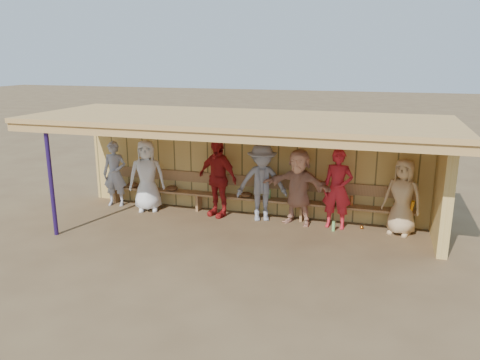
% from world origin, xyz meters
% --- Properties ---
extents(ground, '(90.00, 90.00, 0.00)m').
position_xyz_m(ground, '(0.00, 0.00, 0.00)').
color(ground, brown).
rests_on(ground, ground).
extents(player_a, '(0.66, 0.49, 1.66)m').
position_xyz_m(player_a, '(-3.46, 0.81, 0.83)').
color(player_a, '#9998A1').
rests_on(player_a, ground).
extents(player_b, '(1.01, 0.85, 1.76)m').
position_xyz_m(player_b, '(-2.50, 0.69, 0.88)').
color(player_b, white).
rests_on(player_b, ground).
extents(player_d, '(1.18, 0.81, 1.86)m').
position_xyz_m(player_d, '(-0.70, 0.81, 0.93)').
color(player_d, '#AB1C1B').
rests_on(player_d, ground).
extents(player_e, '(1.33, 1.04, 1.81)m').
position_xyz_m(player_e, '(0.39, 0.81, 0.90)').
color(player_e, gray).
rests_on(player_e, ground).
extents(player_f, '(1.68, 0.84, 1.74)m').
position_xyz_m(player_f, '(1.23, 0.81, 0.87)').
color(player_f, tan).
rests_on(player_f, ground).
extents(player_g, '(0.68, 0.47, 1.78)m').
position_xyz_m(player_g, '(2.10, 0.81, 0.89)').
color(player_g, red).
rests_on(player_g, ground).
extents(player_h, '(0.94, 0.77, 1.66)m').
position_xyz_m(player_h, '(3.46, 0.81, 0.83)').
color(player_h, tan).
rests_on(player_h, ground).
extents(dugout_structure, '(8.80, 3.20, 2.50)m').
position_xyz_m(dugout_structure, '(0.39, 0.69, 1.69)').
color(dugout_structure, tan).
rests_on(dugout_structure, ground).
extents(bench, '(7.60, 0.34, 0.93)m').
position_xyz_m(bench, '(0.00, 1.12, 0.53)').
color(bench, '#A87848').
rests_on(bench, ground).
extents(dugout_equipment, '(6.95, 0.62, 0.80)m').
position_xyz_m(dugout_equipment, '(-0.84, 0.99, 0.49)').
color(dugout_equipment, orange).
rests_on(dugout_equipment, ground).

